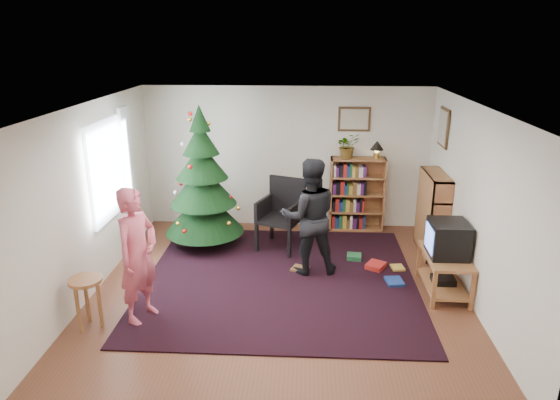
# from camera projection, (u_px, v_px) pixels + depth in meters

# --- Properties ---
(floor) EXTENTS (5.00, 5.00, 0.00)m
(floor) POSITION_uv_depth(u_px,v_px,m) (279.00, 290.00, 6.84)
(floor) COLOR brown
(floor) RESTS_ON ground
(ceiling) EXTENTS (5.00, 5.00, 0.00)m
(ceiling) POSITION_uv_depth(u_px,v_px,m) (279.00, 106.00, 6.05)
(ceiling) COLOR white
(ceiling) RESTS_ON wall_back
(wall_back) EXTENTS (5.00, 0.02, 2.50)m
(wall_back) POSITION_uv_depth(u_px,v_px,m) (287.00, 158.00, 8.81)
(wall_back) COLOR silver
(wall_back) RESTS_ON floor
(wall_front) EXTENTS (5.00, 0.02, 2.50)m
(wall_front) POSITION_uv_depth(u_px,v_px,m) (262.00, 302.00, 4.08)
(wall_front) COLOR silver
(wall_front) RESTS_ON floor
(wall_left) EXTENTS (0.02, 5.00, 2.50)m
(wall_left) POSITION_uv_depth(u_px,v_px,m) (90.00, 200.00, 6.57)
(wall_left) COLOR silver
(wall_left) RESTS_ON floor
(wall_right) EXTENTS (0.02, 5.00, 2.50)m
(wall_right) POSITION_uv_depth(u_px,v_px,m) (476.00, 207.00, 6.32)
(wall_right) COLOR silver
(wall_right) RESTS_ON floor
(rug) EXTENTS (3.80, 3.60, 0.02)m
(rug) POSITION_uv_depth(u_px,v_px,m) (280.00, 279.00, 7.12)
(rug) COLOR black
(rug) RESTS_ON floor
(window_pane) EXTENTS (0.04, 1.20, 1.40)m
(window_pane) POSITION_uv_depth(u_px,v_px,m) (107.00, 170.00, 7.06)
(window_pane) COLOR silver
(window_pane) RESTS_ON wall_left
(curtain) EXTENTS (0.06, 0.35, 1.60)m
(curtain) POSITION_uv_depth(u_px,v_px,m) (127.00, 158.00, 7.72)
(curtain) COLOR silver
(curtain) RESTS_ON wall_left
(picture_back) EXTENTS (0.55, 0.03, 0.42)m
(picture_back) POSITION_uv_depth(u_px,v_px,m) (354.00, 119.00, 8.51)
(picture_back) COLOR #4C3319
(picture_back) RESTS_ON wall_back
(picture_right) EXTENTS (0.03, 0.50, 0.60)m
(picture_right) POSITION_uv_depth(u_px,v_px,m) (444.00, 127.00, 7.75)
(picture_right) COLOR #4C3319
(picture_right) RESTS_ON wall_right
(christmas_tree) EXTENTS (1.28, 1.28, 2.32)m
(christmas_tree) POSITION_uv_depth(u_px,v_px,m) (203.00, 189.00, 7.99)
(christmas_tree) COLOR #3F2816
(christmas_tree) RESTS_ON rug
(bookshelf_back) EXTENTS (0.95, 0.30, 1.30)m
(bookshelf_back) POSITION_uv_depth(u_px,v_px,m) (357.00, 193.00, 8.78)
(bookshelf_back) COLOR #9D5C38
(bookshelf_back) RESTS_ON floor
(bookshelf_right) EXTENTS (0.30, 0.95, 1.30)m
(bookshelf_right) POSITION_uv_depth(u_px,v_px,m) (433.00, 213.00, 7.83)
(bookshelf_right) COLOR #9D5C38
(bookshelf_right) RESTS_ON floor
(tv_stand) EXTENTS (0.54, 0.97, 0.55)m
(tv_stand) POSITION_uv_depth(u_px,v_px,m) (444.00, 270.00, 6.68)
(tv_stand) COLOR #9D5C38
(tv_stand) RESTS_ON floor
(crt_tv) EXTENTS (0.49, 0.53, 0.46)m
(crt_tv) POSITION_uv_depth(u_px,v_px,m) (448.00, 239.00, 6.54)
(crt_tv) COLOR black
(crt_tv) RESTS_ON tv_stand
(armchair) EXTENTS (0.81, 0.83, 1.14)m
(armchair) POSITION_uv_depth(u_px,v_px,m) (281.00, 210.00, 8.07)
(armchair) COLOR black
(armchair) RESTS_ON rug
(stool) EXTENTS (0.38, 0.38, 0.64)m
(stool) POSITION_uv_depth(u_px,v_px,m) (86.00, 290.00, 5.82)
(stool) COLOR #9D5C38
(stool) RESTS_ON floor
(person_standing) EXTENTS (0.60, 0.72, 1.68)m
(person_standing) POSITION_uv_depth(u_px,v_px,m) (138.00, 256.00, 5.90)
(person_standing) COLOR #D45568
(person_standing) RESTS_ON rug
(person_by_chair) EXTENTS (0.92, 0.76, 1.71)m
(person_by_chair) POSITION_uv_depth(u_px,v_px,m) (309.00, 217.00, 7.11)
(person_by_chair) COLOR black
(person_by_chair) RESTS_ON rug
(potted_plant) EXTENTS (0.49, 0.45, 0.43)m
(potted_plant) POSITION_uv_depth(u_px,v_px,m) (347.00, 146.00, 8.52)
(potted_plant) COLOR gray
(potted_plant) RESTS_ON bookshelf_back
(table_lamp) EXTENTS (0.23, 0.23, 0.31)m
(table_lamp) POSITION_uv_depth(u_px,v_px,m) (377.00, 147.00, 8.50)
(table_lamp) COLOR #A57F33
(table_lamp) RESTS_ON bookshelf_back
(floor_clutter) EXTENTS (1.65, 0.96, 0.08)m
(floor_clutter) POSITION_uv_depth(u_px,v_px,m) (364.00, 268.00, 7.38)
(floor_clutter) COLOR #A51E19
(floor_clutter) RESTS_ON rug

